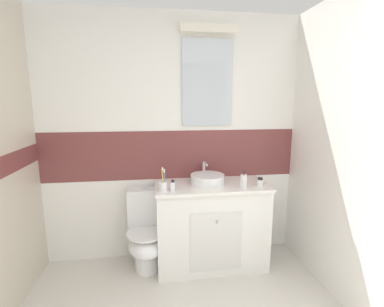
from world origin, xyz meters
TOP-DOWN VIEW (x-y plane):
  - wall_back_tiled at (0.01, 2.45)m, footprint 3.20×0.20m
  - vanity_cabinet at (0.36, 2.15)m, footprint 1.09×0.53m
  - sink_basin at (0.32, 2.15)m, footprint 0.33×0.37m
  - toilet at (-0.28, 2.16)m, footprint 0.37×0.50m
  - toothbrush_cup at (-0.12, 2.00)m, footprint 0.08×0.08m
  - soap_dispenser at (0.63, 1.99)m, footprint 0.06×0.06m
  - perfume_flask_small at (-0.03, 2.00)m, footprint 0.04×0.03m
  - hair_gel_jar at (0.81, 2.03)m, footprint 0.07×0.07m

SIDE VIEW (x-z plane):
  - toilet at x=-0.28m, z-range -0.03..0.77m
  - vanity_cabinet at x=0.36m, z-range 0.00..0.85m
  - hair_gel_jar at x=0.81m, z-range 0.85..0.93m
  - perfume_flask_small at x=-0.03m, z-range 0.85..0.95m
  - toothbrush_cup at x=-0.12m, z-range 0.79..1.01m
  - sink_basin at x=0.32m, z-range 0.81..1.00m
  - soap_dispenser at x=0.63m, z-range 0.83..1.00m
  - wall_back_tiled at x=0.01m, z-range 0.01..2.51m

